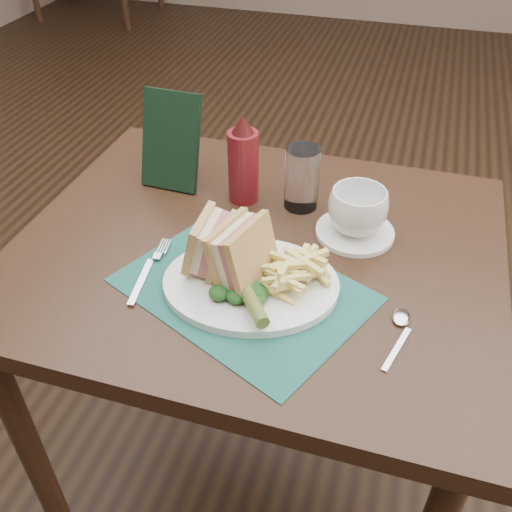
{
  "coord_description": "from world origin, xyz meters",
  "views": [
    {
      "loc": [
        0.24,
        -1.31,
        1.41
      ],
      "look_at": [
        0.02,
        -0.59,
        0.8
      ],
      "focal_mm": 40.0,
      "sensor_mm": 36.0,
      "label": 1
    }
  ],
  "objects_px": {
    "check_presenter": "(171,141)",
    "drinking_glass": "(302,178)",
    "table_main": "(257,374)",
    "saucer": "(355,232)",
    "ketchup_bottle": "(243,159)",
    "sandwich_half_b": "(232,248)",
    "sandwich_half_a": "(199,240)",
    "coffee_cup": "(358,211)",
    "plate": "(251,284)",
    "placemat": "(243,289)"
  },
  "relations": [
    {
      "from": "sandwich_half_b",
      "to": "placemat",
      "type": "bearing_deg",
      "value": -16.28
    },
    {
      "from": "sandwich_half_a",
      "to": "coffee_cup",
      "type": "relative_size",
      "value": 0.9
    },
    {
      "from": "sandwich_half_b",
      "to": "table_main",
      "type": "bearing_deg",
      "value": 100.88
    },
    {
      "from": "ketchup_bottle",
      "to": "check_presenter",
      "type": "bearing_deg",
      "value": 173.72
    },
    {
      "from": "sandwich_half_a",
      "to": "ketchup_bottle",
      "type": "distance_m",
      "value": 0.25
    },
    {
      "from": "table_main",
      "to": "sandwich_half_b",
      "type": "bearing_deg",
      "value": -95.1
    },
    {
      "from": "table_main",
      "to": "check_presenter",
      "type": "distance_m",
      "value": 0.55
    },
    {
      "from": "placemat",
      "to": "check_presenter",
      "type": "height_order",
      "value": "check_presenter"
    },
    {
      "from": "table_main",
      "to": "sandwich_half_a",
      "type": "xyz_separation_m",
      "value": [
        -0.07,
        -0.1,
        0.44
      ]
    },
    {
      "from": "placemat",
      "to": "ketchup_bottle",
      "type": "height_order",
      "value": "ketchup_bottle"
    },
    {
      "from": "placemat",
      "to": "plate",
      "type": "xyz_separation_m",
      "value": [
        0.01,
        0.01,
        0.01
      ]
    },
    {
      "from": "saucer",
      "to": "ketchup_bottle",
      "type": "relative_size",
      "value": 0.81
    },
    {
      "from": "sandwich_half_a",
      "to": "placemat",
      "type": "bearing_deg",
      "value": -18.11
    },
    {
      "from": "sandwich_half_a",
      "to": "sandwich_half_b",
      "type": "xyz_separation_m",
      "value": [
        0.06,
        -0.01,
        0.01
      ]
    },
    {
      "from": "sandwich_half_b",
      "to": "coffee_cup",
      "type": "xyz_separation_m",
      "value": [
        0.18,
        0.2,
        -0.02
      ]
    },
    {
      "from": "sandwich_half_b",
      "to": "drinking_glass",
      "type": "relative_size",
      "value": 0.87
    },
    {
      "from": "table_main",
      "to": "plate",
      "type": "height_order",
      "value": "plate"
    },
    {
      "from": "table_main",
      "to": "saucer",
      "type": "xyz_separation_m",
      "value": [
        0.17,
        0.09,
        0.38
      ]
    },
    {
      "from": "coffee_cup",
      "to": "drinking_glass",
      "type": "distance_m",
      "value": 0.14
    },
    {
      "from": "coffee_cup",
      "to": "check_presenter",
      "type": "bearing_deg",
      "value": 169.3
    },
    {
      "from": "placemat",
      "to": "plate",
      "type": "distance_m",
      "value": 0.02
    },
    {
      "from": "table_main",
      "to": "sandwich_half_b",
      "type": "distance_m",
      "value": 0.46
    },
    {
      "from": "sandwich_half_b",
      "to": "saucer",
      "type": "bearing_deg",
      "value": 63.58
    },
    {
      "from": "plate",
      "to": "saucer",
      "type": "height_order",
      "value": "plate"
    },
    {
      "from": "table_main",
      "to": "coffee_cup",
      "type": "xyz_separation_m",
      "value": [
        0.17,
        0.09,
        0.43
      ]
    },
    {
      "from": "saucer",
      "to": "coffee_cup",
      "type": "height_order",
      "value": "coffee_cup"
    },
    {
      "from": "plate",
      "to": "table_main",
      "type": "bearing_deg",
      "value": 90.31
    },
    {
      "from": "table_main",
      "to": "check_presenter",
      "type": "bearing_deg",
      "value": 145.54
    },
    {
      "from": "sandwich_half_a",
      "to": "drinking_glass",
      "type": "height_order",
      "value": "drinking_glass"
    },
    {
      "from": "drinking_glass",
      "to": "ketchup_bottle",
      "type": "bearing_deg",
      "value": -176.47
    },
    {
      "from": "ketchup_bottle",
      "to": "check_presenter",
      "type": "xyz_separation_m",
      "value": [
        -0.16,
        0.02,
        0.01
      ]
    },
    {
      "from": "coffee_cup",
      "to": "ketchup_bottle",
      "type": "bearing_deg",
      "value": 166.39
    },
    {
      "from": "sandwich_half_a",
      "to": "saucer",
      "type": "distance_m",
      "value": 0.31
    },
    {
      "from": "sandwich_half_b",
      "to": "check_presenter",
      "type": "height_order",
      "value": "check_presenter"
    },
    {
      "from": "sandwich_half_a",
      "to": "sandwich_half_b",
      "type": "distance_m",
      "value": 0.06
    },
    {
      "from": "placemat",
      "to": "drinking_glass",
      "type": "height_order",
      "value": "drinking_glass"
    },
    {
      "from": "saucer",
      "to": "coffee_cup",
      "type": "distance_m",
      "value": 0.05
    },
    {
      "from": "check_presenter",
      "to": "coffee_cup",
      "type": "bearing_deg",
      "value": -8.39
    },
    {
      "from": "coffee_cup",
      "to": "ketchup_bottle",
      "type": "distance_m",
      "value": 0.25
    },
    {
      "from": "plate",
      "to": "sandwich_half_b",
      "type": "height_order",
      "value": "sandwich_half_b"
    },
    {
      "from": "plate",
      "to": "check_presenter",
      "type": "height_order",
      "value": "check_presenter"
    },
    {
      "from": "table_main",
      "to": "saucer",
      "type": "relative_size",
      "value": 6.0
    },
    {
      "from": "plate",
      "to": "coffee_cup",
      "type": "relative_size",
      "value": 2.7
    },
    {
      "from": "plate",
      "to": "saucer",
      "type": "relative_size",
      "value": 2.0
    },
    {
      "from": "sandwich_half_b",
      "to": "plate",
      "type": "bearing_deg",
      "value": 4.23
    },
    {
      "from": "sandwich_half_a",
      "to": "check_presenter",
      "type": "distance_m",
      "value": 0.31
    },
    {
      "from": "placemat",
      "to": "drinking_glass",
      "type": "bearing_deg",
      "value": 83.16
    },
    {
      "from": "drinking_glass",
      "to": "check_presenter",
      "type": "height_order",
      "value": "check_presenter"
    },
    {
      "from": "sandwich_half_b",
      "to": "ketchup_bottle",
      "type": "height_order",
      "value": "ketchup_bottle"
    },
    {
      "from": "check_presenter",
      "to": "drinking_glass",
      "type": "bearing_deg",
      "value": 0.17
    }
  ]
}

